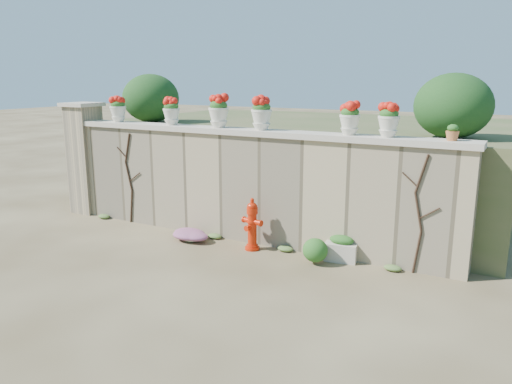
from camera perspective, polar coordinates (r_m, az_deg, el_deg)
The scene contains 21 objects.
ground at distance 8.22m, azimuth -7.61°, elevation -8.71°, with size 80.00×80.00×0.00m, color #4D3D26.
stone_wall at distance 9.37m, azimuth -1.29°, elevation 0.51°, with size 8.00×0.40×2.00m, color tan.
wall_cap at distance 9.20m, azimuth -1.32°, elevation 6.90°, with size 8.10×0.52×0.10m, color beige.
gate_pillar at distance 11.92m, azimuth -18.87°, elevation 3.76°, with size 0.72×0.72×2.48m.
raised_fill at distance 12.20m, azimuth 6.27°, elevation 3.35°, with size 9.00×6.00×2.00m, color #384C23.
back_shrub_left at distance 12.00m, azimuth -11.92°, elevation 10.44°, with size 1.30×1.30×1.10m, color #143814.
back_shrub_right at distance 9.21m, azimuth 21.61°, elevation 9.14°, with size 1.30×1.30×1.10m, color #143814.
vine_left at distance 10.78m, azimuth -14.29°, elevation 1.70°, with size 0.60×0.04×1.91m.
vine_right at distance 8.08m, azimuth 18.14°, elevation -2.26°, with size 0.60×0.04×1.91m.
fire_hydrant at distance 8.89m, azimuth -0.44°, elevation -3.68°, with size 0.41×0.29×0.94m.
planter_box at distance 8.56m, azimuth 9.71°, elevation -6.43°, with size 0.57×0.38×0.44m.
green_shrub at distance 8.37m, azimuth 6.25°, elevation -6.31°, with size 0.57×0.51×0.54m, color #1E5119.
magenta_clump at distance 9.47m, azimuth -7.10°, elevation -4.91°, with size 0.98×0.65×0.26m, color #C928AD.
white_flowers at distance 9.51m, azimuth -7.72°, elevation -5.12°, with size 0.50×0.40×0.18m, color white.
urn_pot_0 at distance 11.05m, azimuth -15.50°, elevation 9.09°, with size 0.34×0.34×0.53m.
urn_pot_1 at distance 10.11m, azimuth -9.64°, elevation 9.04°, with size 0.34×0.34×0.53m.
urn_pot_2 at distance 9.46m, azimuth -4.29°, elevation 9.14°, with size 0.38×0.38×0.60m.
urn_pot_3 at distance 9.00m, azimuth 0.64°, elevation 8.95°, with size 0.38×0.38×0.59m.
urn_pot_4 at distance 8.36m, azimuth 10.67°, elevation 8.23°, with size 0.34×0.34×0.53m.
urn_pot_5 at distance 8.18m, azimuth 14.93°, elevation 7.93°, with size 0.34×0.34×0.53m.
terracotta_pot at distance 8.02m, azimuth 21.53°, elevation 6.25°, with size 0.20×0.20×0.24m.
Camera 1 is at (4.59, -6.12, 3.02)m, focal length 35.00 mm.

